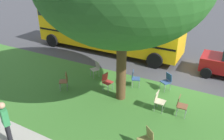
{
  "coord_description": "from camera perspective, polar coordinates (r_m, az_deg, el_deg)",
  "views": [
    {
      "loc": [
        -1.73,
        10.5,
        5.7
      ],
      "look_at": [
        2.97,
        1.92,
        0.99
      ],
      "focal_mm": 35.64,
      "sensor_mm": 36.0,
      "label": 1
    }
  ],
  "objects": [
    {
      "name": "chair_3",
      "position": [
        10.9,
        -1.38,
        -2.69
      ],
      "size": [
        0.49,
        0.49,
        0.88
      ],
      "color": "#B7332D",
      "rests_on": "ground"
    },
    {
      "name": "pedestrian_1",
      "position": [
        8.39,
        -25.59,
        -11.92
      ],
      "size": [
        0.41,
        0.32,
        1.69
      ],
      "color": "black",
      "rests_on": "ground"
    },
    {
      "name": "chair_2",
      "position": [
        12.23,
        -4.2,
        0.57
      ],
      "size": [
        0.56,
        0.57,
        0.88
      ],
      "color": "#ADA393",
      "rests_on": "ground"
    },
    {
      "name": "chair_5",
      "position": [
        7.71,
        8.93,
        -16.92
      ],
      "size": [
        0.58,
        0.58,
        0.88
      ],
      "color": "olive",
      "rests_on": "ground"
    },
    {
      "name": "chair_6",
      "position": [
        11.19,
        -12.05,
        -2.48
      ],
      "size": [
        0.58,
        0.58,
        0.88
      ],
      "color": "brown",
      "rests_on": "ground"
    },
    {
      "name": "school_bus",
      "position": [
        15.67,
        -1.34,
        11.13
      ],
      "size": [
        10.4,
        2.8,
        2.88
      ],
      "color": "yellow",
      "rests_on": "ground"
    },
    {
      "name": "chair_1",
      "position": [
        9.58,
        17.24,
        -8.36
      ],
      "size": [
        0.44,
        0.44,
        0.88
      ],
      "color": "brown",
      "rests_on": "ground"
    },
    {
      "name": "grass_verge",
      "position": [
        9.42,
        12.47,
        -12.23
      ],
      "size": [
        48.0,
        6.0,
        0.01
      ],
      "primitive_type": "cube",
      "color": "#3D752D",
      "rests_on": "ground"
    },
    {
      "name": "chair_0",
      "position": [
        11.23,
        13.91,
        -2.6
      ],
      "size": [
        0.58,
        0.58,
        0.88
      ],
      "color": "#335184",
      "rests_on": "ground"
    },
    {
      "name": "ground",
      "position": [
        12.07,
        17.01,
        -3.71
      ],
      "size": [
        80.0,
        80.0,
        0.0
      ],
      "primitive_type": "plane",
      "color": "#424247"
    },
    {
      "name": "chair_4",
      "position": [
        11.25,
        5.82,
        -1.85
      ],
      "size": [
        0.55,
        0.54,
        0.88
      ],
      "color": "#335184",
      "rests_on": "ground"
    },
    {
      "name": "chair_7",
      "position": [
        9.63,
        11.88,
        -7.48
      ],
      "size": [
        0.43,
        0.43,
        0.88
      ],
      "color": "beige",
      "rests_on": "ground"
    }
  ]
}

